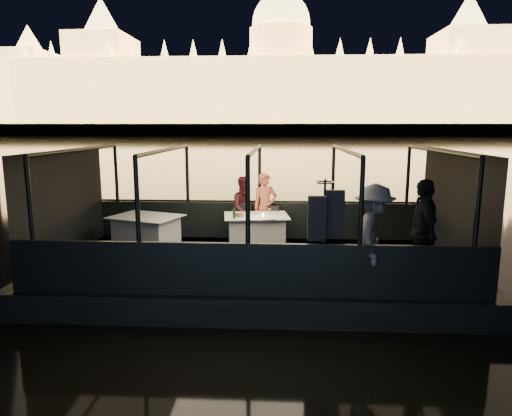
# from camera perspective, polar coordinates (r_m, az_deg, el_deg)

# --- Properties ---
(river_water) EXTENTS (500.00, 500.00, 0.00)m
(river_water) POSITION_cam_1_polar(r_m,az_deg,el_deg) (89.23, 2.84, 8.11)
(river_water) COLOR black
(river_water) RESTS_ON ground
(boat_hull) EXTENTS (8.60, 4.40, 1.00)m
(boat_hull) POSITION_cam_1_polar(r_m,az_deg,el_deg) (9.75, -0.13, -9.42)
(boat_hull) COLOR black
(boat_hull) RESTS_ON river_water
(boat_deck) EXTENTS (8.00, 4.00, 0.04)m
(boat_deck) POSITION_cam_1_polar(r_m,az_deg,el_deg) (9.60, -0.13, -6.72)
(boat_deck) COLOR black
(boat_deck) RESTS_ON boat_hull
(gunwale_port) EXTENTS (8.00, 0.08, 0.90)m
(gunwale_port) POSITION_cam_1_polar(r_m,az_deg,el_deg) (11.42, 0.44, -1.54)
(gunwale_port) COLOR black
(gunwale_port) RESTS_ON boat_deck
(gunwale_starboard) EXTENTS (8.00, 0.08, 0.90)m
(gunwale_starboard) POSITION_cam_1_polar(r_m,az_deg,el_deg) (7.56, -1.01, -7.72)
(gunwale_starboard) COLOR black
(gunwale_starboard) RESTS_ON boat_deck
(cabin_glass_port) EXTENTS (8.00, 0.02, 1.40)m
(cabin_glass_port) POSITION_cam_1_polar(r_m,az_deg,el_deg) (11.25, 0.45, 4.21)
(cabin_glass_port) COLOR #99B2B2
(cabin_glass_port) RESTS_ON gunwale_port
(cabin_glass_starboard) EXTENTS (8.00, 0.02, 1.40)m
(cabin_glass_starboard) POSITION_cam_1_polar(r_m,az_deg,el_deg) (7.29, -1.04, 0.91)
(cabin_glass_starboard) COLOR #99B2B2
(cabin_glass_starboard) RESTS_ON gunwale_starboard
(cabin_roof_glass) EXTENTS (8.00, 4.00, 0.02)m
(cabin_roof_glass) POSITION_cam_1_polar(r_m,az_deg,el_deg) (9.20, -0.14, 7.24)
(cabin_roof_glass) COLOR #99B2B2
(cabin_roof_glass) RESTS_ON boat_deck
(end_wall_fore) EXTENTS (0.02, 4.00, 2.30)m
(end_wall_fore) POSITION_cam_1_polar(r_m,az_deg,el_deg) (10.36, -22.82, 0.37)
(end_wall_fore) COLOR black
(end_wall_fore) RESTS_ON boat_deck
(end_wall_aft) EXTENTS (0.02, 4.00, 2.30)m
(end_wall_aft) POSITION_cam_1_polar(r_m,az_deg,el_deg) (9.94, 23.55, -0.07)
(end_wall_aft) COLOR black
(end_wall_aft) RESTS_ON boat_deck
(canopy_ribs) EXTENTS (8.00, 4.00, 2.30)m
(canopy_ribs) POSITION_cam_1_polar(r_m,az_deg,el_deg) (9.33, -0.13, 0.17)
(canopy_ribs) COLOR black
(canopy_ribs) RESTS_ON boat_deck
(embankment) EXTENTS (400.00, 140.00, 6.00)m
(embankment) POSITION_cam_1_polar(r_m,az_deg,el_deg) (219.18, 3.05, 9.62)
(embankment) COLOR #423D33
(embankment) RESTS_ON ground
(parliament_building) EXTENTS (220.00, 32.00, 60.00)m
(parliament_building) POSITION_cam_1_polar(r_m,az_deg,el_deg) (185.96, 3.11, 18.16)
(parliament_building) COLOR #F2D18C
(parliament_building) RESTS_ON embankment
(dining_table_central) EXTENTS (1.57, 1.23, 0.77)m
(dining_table_central) POSITION_cam_1_polar(r_m,az_deg,el_deg) (10.50, 0.04, -2.95)
(dining_table_central) COLOR white
(dining_table_central) RESTS_ON boat_deck
(dining_table_aft) EXTENTS (1.76, 1.51, 0.79)m
(dining_table_aft) POSITION_cam_1_polar(r_m,az_deg,el_deg) (10.62, -13.52, -3.10)
(dining_table_aft) COLOR white
(dining_table_aft) RESTS_ON boat_deck
(chair_port_left) EXTENTS (0.52, 0.52, 0.93)m
(chair_port_left) POSITION_cam_1_polar(r_m,az_deg,el_deg) (10.95, -1.79, -2.06)
(chair_port_left) COLOR black
(chair_port_left) RESTS_ON boat_deck
(chair_port_right) EXTENTS (0.52, 0.52, 0.87)m
(chair_port_right) POSITION_cam_1_polar(r_m,az_deg,el_deg) (10.91, 1.87, -2.10)
(chair_port_right) COLOR black
(chair_port_right) RESTS_ON boat_deck
(coat_stand) EXTENTS (0.55, 0.45, 1.92)m
(coat_stand) POSITION_cam_1_polar(r_m,az_deg,el_deg) (7.73, 8.45, -3.96)
(coat_stand) COLOR black
(coat_stand) RESTS_ON boat_deck
(person_woman_coral) EXTENTS (0.71, 0.60, 1.66)m
(person_woman_coral) POSITION_cam_1_polar(r_m,az_deg,el_deg) (11.12, 1.13, -0.29)
(person_woman_coral) COLOR #CA6049
(person_woman_coral) RESTS_ON boat_deck
(person_man_maroon) EXTENTS (0.92, 0.83, 1.57)m
(person_man_maroon) POSITION_cam_1_polar(r_m,az_deg,el_deg) (11.15, -1.33, -0.26)
(person_man_maroon) COLOR #3A1014
(person_man_maroon) RESTS_ON boat_deck
(passenger_stripe) EXTENTS (0.92, 1.31, 1.83)m
(passenger_stripe) POSITION_cam_1_polar(r_m,az_deg,el_deg) (8.02, 14.43, -4.02)
(passenger_stripe) COLOR silver
(passenger_stripe) RESTS_ON boat_deck
(passenger_dark) EXTENTS (0.50, 1.12, 1.89)m
(passenger_dark) POSITION_cam_1_polar(r_m,az_deg,el_deg) (8.55, 20.08, -3.45)
(passenger_dark) COLOR black
(passenger_dark) RESTS_ON boat_deck
(wine_bottle) EXTENTS (0.06, 0.06, 0.27)m
(wine_bottle) POSITION_cam_1_polar(r_m,az_deg,el_deg) (10.02, -2.76, -0.51)
(wine_bottle) COLOR #13341C
(wine_bottle) RESTS_ON dining_table_central
(bread_basket) EXTENTS (0.19, 0.19, 0.07)m
(bread_basket) POSITION_cam_1_polar(r_m,az_deg,el_deg) (10.27, -2.11, -0.87)
(bread_basket) COLOR brown
(bread_basket) RESTS_ON dining_table_central
(amber_candle) EXTENTS (0.07, 0.07, 0.08)m
(amber_candle) POSITION_cam_1_polar(r_m,az_deg,el_deg) (10.22, 0.90, -0.91)
(amber_candle) COLOR #FF9F3F
(amber_candle) RESTS_ON dining_table_central
(plate_near) EXTENTS (0.28, 0.28, 0.02)m
(plate_near) POSITION_cam_1_polar(r_m,az_deg,el_deg) (10.00, 1.65, -1.35)
(plate_near) COLOR silver
(plate_near) RESTS_ON dining_table_central
(plate_far) EXTENTS (0.27, 0.27, 0.02)m
(plate_far) POSITION_cam_1_polar(r_m,az_deg,el_deg) (10.37, -1.91, -0.93)
(plate_far) COLOR silver
(plate_far) RESTS_ON dining_table_central
(wine_glass_white) EXTENTS (0.07, 0.07, 0.21)m
(wine_glass_white) POSITION_cam_1_polar(r_m,az_deg,el_deg) (10.03, -2.80, -0.82)
(wine_glass_white) COLOR silver
(wine_glass_white) RESTS_ON dining_table_central
(wine_glass_red) EXTENTS (0.07, 0.07, 0.17)m
(wine_glass_red) POSITION_cam_1_polar(r_m,az_deg,el_deg) (10.29, 1.70, -0.52)
(wine_glass_red) COLOR silver
(wine_glass_red) RESTS_ON dining_table_central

